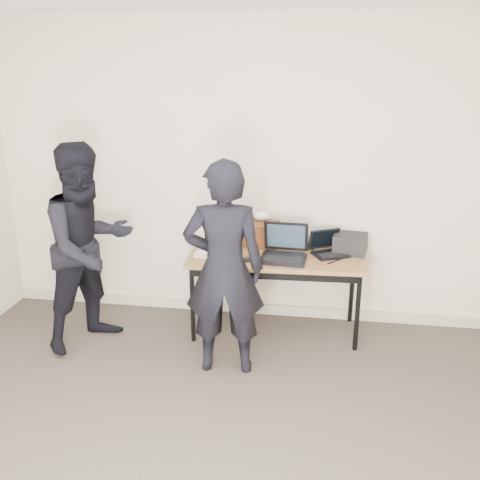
% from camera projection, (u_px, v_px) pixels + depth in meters
% --- Properties ---
extents(room, '(4.60, 4.60, 2.80)m').
position_uv_depth(room, '(172.00, 264.00, 2.65)').
color(room, '#403830').
rests_on(room, ground).
extents(desk, '(1.52, 0.71, 0.72)m').
position_uv_depth(desk, '(276.00, 262.00, 4.60)').
color(desk, brown).
rests_on(desk, ground).
extents(laptop_beige, '(0.33, 0.32, 0.25)m').
position_uv_depth(laptop_beige, '(216.00, 247.00, 4.65)').
color(laptop_beige, '#BEB998').
rests_on(laptop_beige, desk).
extents(laptop_center, '(0.40, 0.38, 0.29)m').
position_uv_depth(laptop_center, '(284.00, 251.00, 4.52)').
color(laptop_center, black).
rests_on(laptop_center, desk).
extents(laptop_right, '(0.38, 0.37, 0.21)m').
position_uv_depth(laptop_right, '(328.00, 249.00, 4.62)').
color(laptop_right, black).
rests_on(laptop_right, desk).
extents(leather_satchel, '(0.38, 0.23, 0.25)m').
position_uv_depth(leather_satchel, '(258.00, 233.00, 4.78)').
color(leather_satchel, '#592E17').
rests_on(leather_satchel, desk).
extents(tissue, '(0.14, 0.11, 0.08)m').
position_uv_depth(tissue, '(262.00, 216.00, 4.73)').
color(tissue, white).
rests_on(tissue, leather_satchel).
extents(equipment_box, '(0.31, 0.28, 0.16)m').
position_uv_depth(equipment_box, '(350.00, 243.00, 4.65)').
color(equipment_box, black).
rests_on(equipment_box, desk).
extents(power_brick, '(0.09, 0.06, 0.03)m').
position_uv_depth(power_brick, '(248.00, 260.00, 4.45)').
color(power_brick, black).
rests_on(power_brick, desk).
extents(cables, '(1.15, 0.41, 0.01)m').
position_uv_depth(cables, '(281.00, 255.00, 4.60)').
color(cables, black).
rests_on(cables, desk).
extents(person_typist, '(0.65, 0.47, 1.67)m').
position_uv_depth(person_typist, '(224.00, 269.00, 3.98)').
color(person_typist, black).
rests_on(person_typist, ground).
extents(person_observer, '(1.00, 1.06, 1.72)m').
position_uv_depth(person_observer, '(89.00, 247.00, 4.39)').
color(person_observer, black).
rests_on(person_observer, ground).
extents(baseboard, '(4.50, 0.03, 0.10)m').
position_uv_depth(baseboard, '(240.00, 307.00, 5.16)').
color(baseboard, '#B2A993').
rests_on(baseboard, ground).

